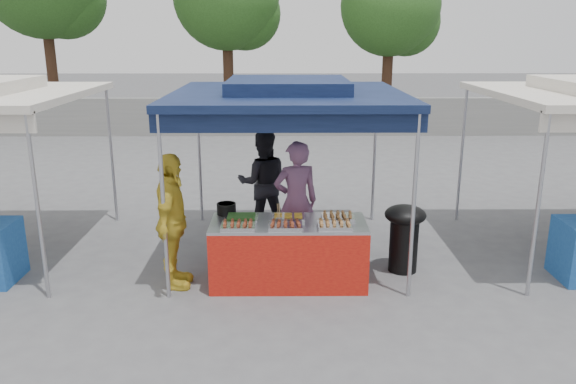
{
  "coord_description": "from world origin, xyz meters",
  "views": [
    {
      "loc": [
        -0.06,
        -6.91,
        3.18
      ],
      "look_at": [
        0.0,
        0.6,
        1.05
      ],
      "focal_mm": 35.0,
      "sensor_mm": 36.0,
      "label": 1
    }
  ],
  "objects_px": {
    "vendor_woman": "(296,202)",
    "vendor_table": "(288,253)",
    "wok_burner": "(404,232)",
    "helper_man": "(263,183)",
    "customer_person": "(172,222)",
    "cooking_pot": "(226,209)"
  },
  "relations": [
    {
      "from": "helper_man",
      "to": "cooking_pot",
      "type": "bearing_deg",
      "value": 70.91
    },
    {
      "from": "vendor_woman",
      "to": "vendor_table",
      "type": "bearing_deg",
      "value": 67.99
    },
    {
      "from": "wok_burner",
      "to": "customer_person",
      "type": "height_order",
      "value": "customer_person"
    },
    {
      "from": "wok_burner",
      "to": "helper_man",
      "type": "distance_m",
      "value": 2.55
    },
    {
      "from": "wok_burner",
      "to": "vendor_woman",
      "type": "bearing_deg",
      "value": 159.0
    },
    {
      "from": "vendor_table",
      "to": "vendor_woman",
      "type": "bearing_deg",
      "value": 81.65
    },
    {
      "from": "cooking_pot",
      "to": "wok_burner",
      "type": "height_order",
      "value": "cooking_pot"
    },
    {
      "from": "vendor_table",
      "to": "wok_burner",
      "type": "bearing_deg",
      "value": 13.92
    },
    {
      "from": "vendor_table",
      "to": "vendor_woman",
      "type": "relative_size",
      "value": 1.14
    },
    {
      "from": "vendor_woman",
      "to": "customer_person",
      "type": "bearing_deg",
      "value": 14.74
    },
    {
      "from": "vendor_table",
      "to": "helper_man",
      "type": "height_order",
      "value": "helper_man"
    },
    {
      "from": "cooking_pot",
      "to": "wok_burner",
      "type": "bearing_deg",
      "value": 1.47
    },
    {
      "from": "wok_burner",
      "to": "customer_person",
      "type": "distance_m",
      "value": 3.12
    },
    {
      "from": "cooking_pot",
      "to": "helper_man",
      "type": "bearing_deg",
      "value": 75.33
    },
    {
      "from": "customer_person",
      "to": "vendor_woman",
      "type": "bearing_deg",
      "value": -62.04
    },
    {
      "from": "wok_burner",
      "to": "vendor_woman",
      "type": "distance_m",
      "value": 1.56
    },
    {
      "from": "wok_burner",
      "to": "helper_man",
      "type": "xyz_separation_m",
      "value": [
        -1.98,
        1.58,
        0.29
      ]
    },
    {
      "from": "wok_burner",
      "to": "vendor_woman",
      "type": "xyz_separation_m",
      "value": [
        -1.47,
        0.38,
        0.32
      ]
    },
    {
      "from": "vendor_woman",
      "to": "helper_man",
      "type": "xyz_separation_m",
      "value": [
        -0.51,
        1.2,
        -0.03
      ]
    },
    {
      "from": "cooking_pot",
      "to": "helper_man",
      "type": "relative_size",
      "value": 0.15
    },
    {
      "from": "cooking_pot",
      "to": "vendor_woman",
      "type": "distance_m",
      "value": 1.04
    },
    {
      "from": "vendor_table",
      "to": "helper_man",
      "type": "xyz_separation_m",
      "value": [
        -0.4,
        1.97,
        0.42
      ]
    }
  ]
}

